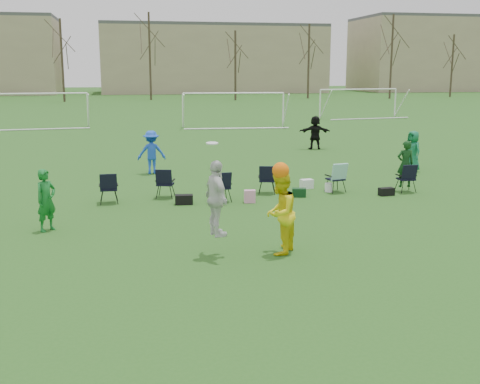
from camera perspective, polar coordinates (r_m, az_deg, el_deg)
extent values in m
plane|color=#26581B|center=(12.43, 8.25, -7.98)|extent=(260.00, 260.00, 0.00)
imported|color=#126A24|center=(16.29, -17.90, -0.74)|extent=(0.69, 0.70, 1.63)
imported|color=blue|center=(24.33, -8.39, 3.76)|extent=(1.13, 0.67, 1.72)
imported|color=#126942|center=(25.54, 16.06, 3.74)|extent=(0.75, 0.94, 1.67)
imported|color=black|center=(31.71, 7.13, 5.63)|extent=(1.68, 0.74, 1.75)
imported|color=silver|center=(13.30, -2.25, -0.63)|extent=(0.65, 1.07, 1.71)
imported|color=yellow|center=(13.60, 3.82, -2.01)|extent=(1.09, 1.16, 1.89)
sphere|color=orange|center=(13.40, 3.88, 2.03)|extent=(0.38, 0.38, 0.38)
cylinder|color=white|center=(13.16, -2.66, 4.64)|extent=(0.27, 0.27, 0.05)
imported|color=#0F3813|center=(21.30, 15.41, 2.59)|extent=(0.62, 0.44, 1.60)
cube|color=black|center=(18.76, -5.33, -0.71)|extent=(0.58, 0.36, 0.30)
cube|color=pink|center=(18.90, 0.93, -0.42)|extent=(0.38, 0.27, 0.40)
cube|color=#0D3215|center=(19.88, 5.62, -0.05)|extent=(0.51, 0.39, 0.28)
cube|color=white|center=(21.29, 6.34, 0.77)|extent=(0.46, 0.36, 0.32)
cylinder|color=white|center=(20.79, 8.39, 0.43)|extent=(0.26, 0.26, 0.30)
cube|color=black|center=(20.56, 13.71, 0.04)|extent=(0.53, 0.32, 0.26)
cube|color=black|center=(19.25, -12.35, 0.38)|extent=(0.61, 0.61, 0.96)
cube|color=black|center=(19.75, -7.10, 0.85)|extent=(0.73, 0.73, 0.96)
cube|color=black|center=(19.04, -1.81, 0.53)|extent=(0.68, 0.68, 0.96)
cube|color=black|center=(20.30, 2.58, 1.22)|extent=(0.73, 0.73, 0.96)
cube|color=black|center=(20.75, 9.04, 1.32)|extent=(0.71, 0.71, 0.96)
cube|color=black|center=(21.29, 15.46, 1.30)|extent=(0.60, 0.60, 0.96)
cylinder|color=white|center=(45.50, -14.22, 7.57)|extent=(0.12, 0.12, 2.40)
cylinder|color=white|center=(45.46, -18.95, 8.82)|extent=(7.28, 0.76, 0.12)
cylinder|color=white|center=(43.59, -5.43, 7.71)|extent=(0.12, 0.12, 2.40)
cylinder|color=white|center=(44.41, 4.12, 7.81)|extent=(0.12, 0.12, 2.40)
cylinder|color=white|center=(43.79, -0.61, 9.35)|extent=(7.29, 0.63, 0.12)
cylinder|color=white|center=(51.28, 7.60, 8.24)|extent=(0.12, 0.12, 2.40)
cylinder|color=white|center=(54.93, 14.50, 8.20)|extent=(0.12, 0.12, 2.40)
cylinder|color=white|center=(52.96, 11.22, 9.53)|extent=(7.25, 1.13, 0.12)
cylinder|color=#382B21|center=(79.84, -16.51, 11.86)|extent=(0.28, 0.28, 10.20)
cylinder|color=#382B21|center=(82.63, -8.54, 12.59)|extent=(0.28, 0.28, 11.40)
cylinder|color=#382B21|center=(80.92, -0.44, 11.89)|extent=(0.28, 0.28, 9.00)
cylinder|color=#382B21|center=(86.52, 6.52, 12.20)|extent=(0.28, 0.28, 10.20)
cylinder|color=#382B21|center=(87.71, 14.17, 12.31)|extent=(0.28, 0.28, 11.40)
cylinder|color=#382B21|center=(95.45, 19.46, 11.20)|extent=(0.28, 0.28, 9.00)
cube|color=tan|center=(108.22, -2.67, 12.34)|extent=(38.00, 16.00, 11.00)
cube|color=tan|center=(122.21, 18.18, 12.18)|extent=(30.00, 16.00, 13.00)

